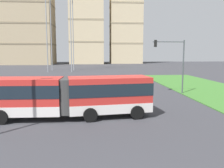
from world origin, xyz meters
name	(u,v)px	position (x,y,z in m)	size (l,w,h in m)	color
articulated_bus	(71,96)	(-3.41, 12.43, 1.65)	(11.94, 3.44, 3.00)	red
car_grey_wagon	(59,86)	(-6.04, 24.11, 0.75)	(4.44, 2.11, 1.58)	slate
traffic_light_far_right	(174,57)	(7.46, 22.00, 4.28)	(3.73, 0.28, 6.26)	#474C51
apartment_tower_west	(28,16)	(-30.00, 100.62, 20.76)	(20.47, 15.22, 41.47)	tan
apartment_tower_westcentre	(87,22)	(-5.43, 107.81, 19.10)	(15.45, 17.47, 38.16)	beige
apartment_tower_centre	(126,6)	(13.09, 109.93, 27.14)	(14.85, 14.45, 54.24)	beige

